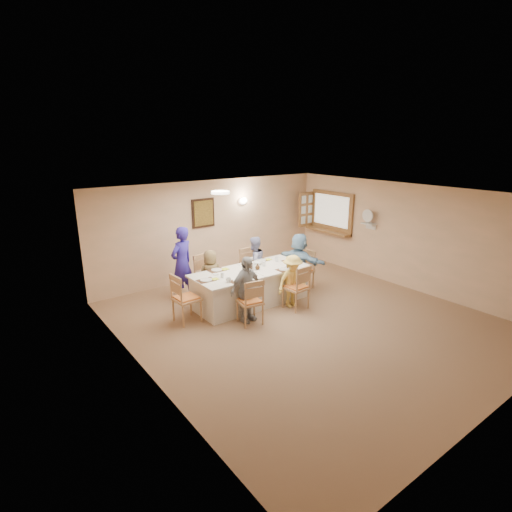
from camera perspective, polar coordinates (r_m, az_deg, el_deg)
ground at (r=8.10m, az=7.17°, el=-9.16°), size 7.00×7.00×0.00m
room_walls at (r=7.58m, az=7.58°, el=1.23°), size 7.00×7.00×7.00m
wall_picture at (r=10.09m, az=-7.54°, el=6.11°), size 0.62×0.05×0.72m
wall_sconce at (r=10.67m, az=-1.85°, el=7.88°), size 0.26×0.09×0.18m
ceiling_light at (r=7.95m, az=-5.12°, el=9.04°), size 0.36×0.36×0.05m
serving_hatch at (r=11.47m, az=10.77°, el=6.18°), size 0.06×1.50×1.15m
hatch_sill at (r=11.49m, az=10.23°, el=3.55°), size 0.30×1.50×0.05m
shutter_door at (r=11.81m, az=7.19°, el=6.63°), size 0.55×0.04×1.00m
fan_shelf at (r=10.58m, az=15.82°, el=4.45°), size 0.22×0.36×0.03m
desk_fan at (r=10.53m, az=15.78°, el=5.23°), size 0.30×0.30×0.28m
dining_table at (r=8.73m, az=-0.77°, el=-4.39°), size 2.58×1.09×0.76m
chair_back_left at (r=9.02m, az=-6.87°, el=-2.99°), size 0.57×0.57×1.01m
chair_back_right at (r=9.64m, az=-0.69°, el=-1.75°), size 0.46×0.46×0.95m
chair_front_left at (r=7.77m, az=-0.88°, el=-6.40°), size 0.52×0.52×0.94m
chair_front_right at (r=8.47m, az=5.73°, el=-4.36°), size 0.50×0.50×0.97m
chair_left_end at (r=7.94m, az=-9.90°, el=-5.88°), size 0.50×0.50×1.00m
chair_right_end at (r=9.65m, az=6.70°, el=-1.94°), size 0.46×0.46×0.92m
diner_back_left at (r=8.90m, az=-6.49°, el=-2.75°), size 0.69×0.56×1.15m
diner_back_right at (r=9.50m, az=-0.26°, el=-1.00°), size 0.71×0.60×1.28m
diner_front_left at (r=7.79m, az=-1.40°, el=-4.79°), size 0.87×0.55×1.33m
diner_front_right at (r=8.53m, az=5.20°, el=-3.60°), size 0.77×0.47×1.15m
diner_right_end at (r=9.49m, az=6.17°, el=-0.81°), size 1.41×0.84×1.37m
caregiver at (r=9.01m, az=-10.53°, el=-1.00°), size 0.85×0.78×1.65m
placemat_fl at (r=7.95m, az=-2.50°, el=-3.58°), size 0.36×0.27×0.01m
plate_fl at (r=7.95m, az=-2.50°, el=-3.51°), size 0.24×0.24×0.01m
napkin_fl at (r=8.01m, az=-1.23°, el=-3.37°), size 0.15×0.15×0.01m
placemat_fr at (r=8.65m, az=4.08°, el=-1.95°), size 0.34×0.25×0.01m
plate_fr at (r=8.64m, az=4.08°, el=-1.88°), size 0.24×0.24×0.01m
napkin_fr at (r=8.72m, az=5.19°, el=-1.76°), size 0.15×0.15×0.01m
placemat_bl at (r=8.62m, az=-5.65°, el=-2.04°), size 0.36×0.27×0.01m
plate_bl at (r=8.62m, az=-5.66°, el=-1.98°), size 0.23×0.23×0.01m
napkin_bl at (r=8.67m, az=-4.47°, el=-1.86°), size 0.15×0.15×0.01m
placemat_br at (r=9.27m, az=0.69°, el=-0.64°), size 0.33×0.25×0.01m
plate_br at (r=9.26m, az=0.69°, el=-0.58°), size 0.24×0.24×0.01m
napkin_br at (r=9.33m, az=1.76°, el=-0.48°), size 0.13×0.13×0.01m
placemat_le at (r=8.04m, az=-7.14°, el=-3.47°), size 0.35×0.26×0.01m
plate_le at (r=8.04m, az=-7.14°, el=-3.40°), size 0.24×0.24×0.02m
napkin_le at (r=8.08m, az=-5.86°, el=-3.27°), size 0.13×0.13×0.01m
placemat_re at (r=9.28m, az=4.82°, el=-0.68°), size 0.34×0.25×0.01m
plate_re at (r=9.27m, az=4.82°, el=-0.63°), size 0.25×0.25×0.02m
napkin_re at (r=9.35m, az=5.85°, el=-0.52°), size 0.13×0.13×0.01m
teacup_a at (r=7.90m, az=-3.96°, el=-3.44°), size 0.12×0.12×0.08m
teacup_b at (r=9.27m, az=-0.63°, el=-0.42°), size 0.09×0.09×0.08m
bowl_a at (r=8.28m, az=-0.89°, el=-2.61°), size 0.28×0.28×0.05m
bowl_b at (r=8.99m, az=0.23°, el=-0.99°), size 0.35×0.35×0.06m
condiment_ketchup at (r=8.50m, az=-1.24°, el=-1.43°), size 0.14×0.15×0.23m
condiment_brown at (r=8.61m, az=-0.74°, el=-1.29°), size 0.11×0.12×0.21m
condiment_malt at (r=8.62m, az=0.22°, el=-1.51°), size 0.17×0.17×0.14m
drinking_glass at (r=8.54m, az=-1.79°, el=-1.77°), size 0.07×0.07×0.10m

